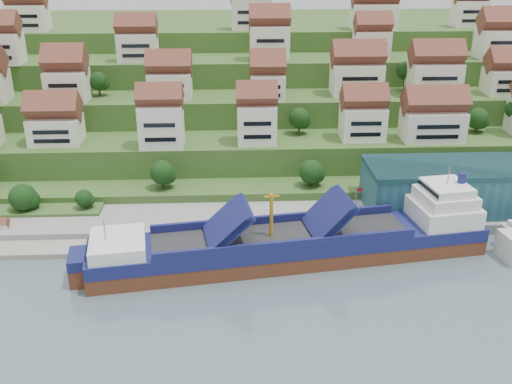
{
  "coord_description": "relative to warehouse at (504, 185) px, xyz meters",
  "views": [
    {
      "loc": [
        -7.1,
        -94.48,
        54.93
      ],
      "look_at": [
        -2.15,
        14.0,
        8.0
      ],
      "focal_mm": 40.0,
      "sensor_mm": 36.0,
      "label": 1
    }
  ],
  "objects": [
    {
      "name": "ground",
      "position": [
        -52.0,
        -17.0,
        -7.2
      ],
      "size": [
        300.0,
        300.0,
        0.0
      ],
      "primitive_type": "plane",
      "color": "slate",
      "rests_on": "ground"
    },
    {
      "name": "quay",
      "position": [
        -32.0,
        -2.0,
        -6.1
      ],
      "size": [
        180.0,
        14.0,
        2.2
      ],
      "primitive_type": "cube",
      "color": "gray",
      "rests_on": "ground"
    },
    {
      "name": "hillside",
      "position": [
        -52.0,
        86.55,
        3.46
      ],
      "size": [
        260.0,
        128.0,
        31.0
      ],
      "color": "#2D4C1E",
      "rests_on": "ground"
    },
    {
      "name": "hillside_village",
      "position": [
        -48.84,
        41.91,
        16.51
      ],
      "size": [
        153.76,
        63.97,
        28.95
      ],
      "color": "white",
      "rests_on": "ground"
    },
    {
      "name": "hillside_trees",
      "position": [
        -62.94,
        26.49,
        8.87
      ],
      "size": [
        141.97,
        62.78,
        31.84
      ],
      "color": "#173B13",
      "rests_on": "ground"
    },
    {
      "name": "warehouse",
      "position": [
        0.0,
        0.0,
        0.0
      ],
      "size": [
        60.0,
        15.0,
        10.0
      ],
      "primitive_type": "cube",
      "color": "#245563",
      "rests_on": "quay"
    },
    {
      "name": "flagpole",
      "position": [
        -33.89,
        -7.0,
        -0.32
      ],
      "size": [
        1.28,
        0.16,
        8.0
      ],
      "color": "gray",
      "rests_on": "quay"
    },
    {
      "name": "cargo_ship",
      "position": [
        -46.13,
        -16.78,
        -4.02
      ],
      "size": [
        75.69,
        22.59,
        16.55
      ],
      "rotation": [
        0.0,
        0.0,
        0.15
      ],
      "color": "#592D1B",
      "rests_on": "ground"
    }
  ]
}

